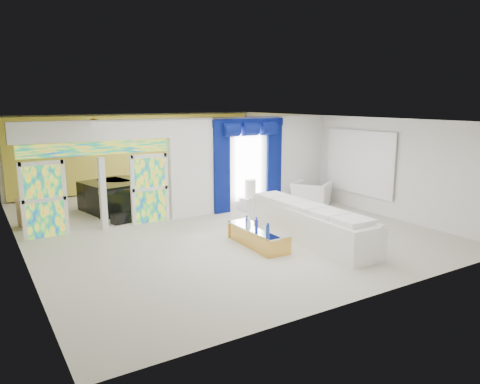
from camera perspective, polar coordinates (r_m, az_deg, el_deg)
floor at (r=13.22m, az=-3.84°, el=-3.93°), size 12.00×12.00×0.00m
dividing_wall at (r=14.83m, az=1.67°, el=3.71°), size 5.70×0.18×3.00m
dividing_header at (r=12.70m, az=-17.74°, el=7.42°), size 4.30×0.18×0.55m
stained_panel_left at (r=12.66m, az=-23.52°, el=-0.90°), size 0.95×0.04×2.00m
stained_panel_right at (r=13.32m, az=-11.34°, el=0.42°), size 0.95×0.04×2.00m
stained_transom at (r=12.73m, az=-17.61°, el=5.29°), size 4.00×0.05×0.35m
window_pane at (r=14.62m, az=1.06°, el=3.40°), size 1.00×0.02×2.30m
blue_drape_left at (r=14.09m, az=-2.31°, el=2.88°), size 0.55×0.10×2.80m
blue_drape_right at (r=15.16m, az=4.31°, el=3.47°), size 0.55×0.10×2.80m
blue_pelmet at (r=14.46m, az=1.14°, el=8.77°), size 2.60×0.12×0.25m
wall_mirror at (r=15.07m, az=14.85°, el=3.64°), size 0.04×2.70×1.90m
gold_curtains at (r=18.29m, az=-12.55°, el=4.92°), size 9.70×0.12×2.90m
white_sofa at (r=11.64m, az=8.65°, el=-4.10°), size 1.07×4.27×0.81m
coffee_table at (r=11.14m, az=2.27°, el=-5.71°), size 0.71×1.94×0.43m
console_table at (r=14.86m, az=2.26°, el=-1.32°), size 1.32×0.57×0.43m
table_lamp at (r=14.60m, az=1.29°, el=0.46°), size 0.36×0.36×0.58m
armchair at (r=15.56m, az=8.99°, el=-0.20°), size 1.53×1.58×0.78m
grand_piano at (r=15.09m, az=-16.05°, el=-0.58°), size 1.77×2.11×0.94m
piano_bench at (r=13.66m, az=-14.16°, el=-3.12°), size 0.92×0.51×0.29m
tv_console at (r=14.02m, az=-25.00°, el=-2.36°), size 0.66×0.61×0.83m
chandelier at (r=15.16m, az=-17.90°, el=7.70°), size 0.60×0.60×0.60m
decanters at (r=11.02m, az=2.29°, el=-4.27°), size 0.22×1.11×0.26m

